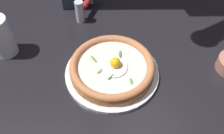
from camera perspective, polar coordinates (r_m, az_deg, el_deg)
name	(u,v)px	position (r m, az deg, el deg)	size (l,w,h in m)	color
ground_plane	(103,84)	(0.74, -2.05, -4.17)	(2.40, 2.40, 0.03)	black
pizza_plate	(112,72)	(0.74, 0.00, -1.29)	(0.29, 0.29, 0.01)	white
pizza	(112,67)	(0.72, 0.01, 0.00)	(0.26, 0.26, 0.06)	#BB733C
drinking_glass	(2,39)	(0.84, -24.85, 6.08)	(0.07, 0.07, 0.14)	silver
pepper_shaker	(79,12)	(0.91, -7.78, 12.96)	(0.03, 0.03, 0.08)	silver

